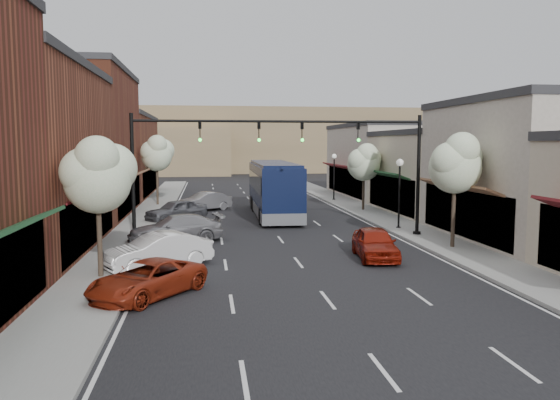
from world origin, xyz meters
name	(u,v)px	position (x,y,z in m)	size (l,w,h in m)	color
ground	(306,273)	(0.00, 0.00, 0.00)	(160.00, 160.00, 0.00)	black
sidewalk_left	(148,217)	(-8.40, 18.50, 0.07)	(2.80, 73.00, 0.15)	gray
sidewalk_right	(370,213)	(8.40, 18.50, 0.07)	(2.80, 73.00, 0.15)	gray
curb_left	(167,216)	(-7.00, 18.50, 0.07)	(0.25, 73.00, 0.17)	gray
curb_right	(352,213)	(7.00, 18.50, 0.07)	(0.25, 73.00, 0.17)	gray
bldg_left_midfar	(67,143)	(-14.24, 20.00, 5.40)	(10.14, 14.10, 10.90)	brown
bldg_left_far	(106,156)	(-14.22, 36.00, 4.16)	(10.14, 18.10, 8.40)	brown
bldg_right_midnear	(531,170)	(13.72, 6.00, 3.91)	(9.14, 12.10, 7.90)	#C0B3A5
bldg_right_midfar	(439,173)	(13.70, 18.00, 3.17)	(9.14, 12.10, 6.40)	beige
bldg_right_far	(382,161)	(13.71, 32.00, 3.66)	(9.14, 16.10, 7.40)	#C0B3A5
hill_far	(226,141)	(0.00, 90.00, 6.00)	(120.00, 30.00, 12.00)	#7A6647
hill_near	(86,152)	(-25.00, 78.00, 4.00)	(50.00, 20.00, 8.00)	#7A6647
signal_mast_right	(379,157)	(5.62, 8.00, 4.62)	(8.22, 0.46, 7.00)	black
signal_mast_left	(178,158)	(-5.62, 8.00, 4.62)	(8.22, 0.46, 7.00)	black
tree_right_near	(456,162)	(8.35, 3.94, 4.45)	(2.85, 2.65, 5.95)	#47382B
tree_right_far	(365,161)	(8.35, 19.94, 3.99)	(2.85, 2.65, 5.43)	#47382B
tree_left_near	(98,174)	(-8.25, -0.06, 4.22)	(2.85, 2.65, 5.69)	#47382B
tree_left_far	(157,153)	(-8.25, 25.94, 4.60)	(2.85, 2.65, 6.13)	#47382B
lamp_post_near	(399,182)	(7.80, 10.50, 3.01)	(0.44, 0.44, 4.44)	black
lamp_post_far	(334,169)	(7.80, 28.00, 3.01)	(0.44, 0.44, 4.44)	black
coach_bus	(274,188)	(0.88, 18.31, 2.07)	(3.11, 13.14, 4.00)	#0D1535
red_hatchback	(375,243)	(3.70, 2.40, 0.74)	(1.74, 4.32, 1.47)	maroon
parked_car_a	(147,279)	(-6.20, -2.77, 0.64)	(2.12, 4.60, 1.28)	maroon
parked_car_b	(158,251)	(-6.20, 1.73, 0.77)	(1.62, 4.65, 1.53)	silver
parked_car_c	(176,229)	(-5.78, 8.03, 0.75)	(2.10, 5.18, 1.50)	gray
parked_car_d	(176,210)	(-6.20, 16.41, 0.76)	(1.79, 4.46, 1.52)	#505257
parked_car_e	(204,201)	(-4.29, 22.12, 0.74)	(1.57, 4.51, 1.49)	gray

